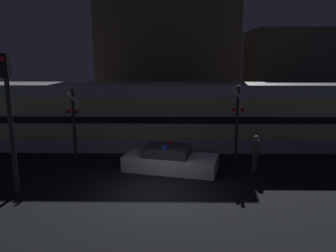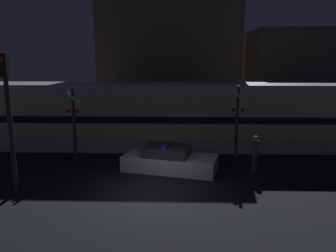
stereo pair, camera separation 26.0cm
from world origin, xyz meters
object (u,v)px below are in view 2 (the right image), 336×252
object	(u,v)px
pedestrian	(255,154)
traffic_light_corner	(9,111)
police_car	(169,160)
train	(166,116)
crossing_signal_near	(237,122)

from	to	relation	value
pedestrian	traffic_light_corner	distance (m)	10.87
police_car	traffic_light_corner	size ratio (longest dim) A/B	0.86
train	police_car	xyz separation A→B (m)	(0.30, -4.33, -1.48)
police_car	pedestrian	xyz separation A→B (m)	(4.08, -0.35, 0.45)
crossing_signal_near	traffic_light_corner	bearing A→B (deg)	-155.01
train	crossing_signal_near	size ratio (longest dim) A/B	5.39
crossing_signal_near	traffic_light_corner	xyz separation A→B (m)	(-9.63, -4.49, 1.21)
train	crossing_signal_near	world-z (taller)	crossing_signal_near
pedestrian	traffic_light_corner	size ratio (longest dim) A/B	0.33
pedestrian	crossing_signal_near	size ratio (longest dim) A/B	0.46
police_car	crossing_signal_near	distance (m)	4.11
police_car	crossing_signal_near	xyz separation A→B (m)	(3.49, 1.36, 1.70)
traffic_light_corner	train	bearing A→B (deg)	51.91
train	crossing_signal_near	bearing A→B (deg)	-38.17
police_car	crossing_signal_near	bearing A→B (deg)	35.18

